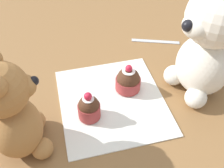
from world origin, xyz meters
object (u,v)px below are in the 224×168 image
teddy_bear_tan (12,113)px  cupcake_near_tan_bear (89,108)px  teddy_bear_cream (208,43)px  teaspoon (155,41)px  cupcake_near_cream_bear (128,81)px

teddy_bear_tan → cupcake_near_tan_bear: size_ratio=3.03×
teddy_bear_tan → teddy_bear_cream: bearing=-89.3°
teddy_bear_cream → teaspoon: size_ratio=1.91×
teddy_bear_tan → cupcake_near_tan_bear: teddy_bear_tan is taller
teddy_bear_cream → teaspoon: bearing=173.8°
teddy_bear_cream → teddy_bear_tan: (0.06, -0.40, -0.04)m
teddy_bear_cream → cupcake_near_cream_bear: bearing=-115.1°
teddy_bear_tan → teaspoon: (-0.27, 0.38, -0.10)m
cupcake_near_tan_bear → cupcake_near_cream_bear: bearing=120.6°
teddy_bear_cream → teaspoon: teddy_bear_cream is taller
teddy_bear_cream → cupcake_near_cream_bear: teddy_bear_cream is taller
cupcake_near_tan_bear → teaspoon: bearing=133.9°
teddy_bear_cream → teddy_bear_tan: 0.40m
cupcake_near_cream_bear → teaspoon: 0.22m
cupcake_near_cream_bear → teaspoon: (-0.17, 0.14, -0.03)m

